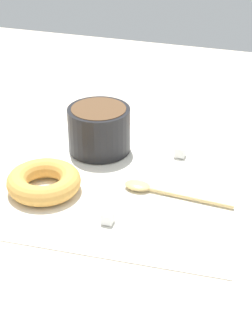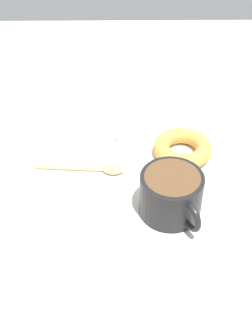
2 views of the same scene
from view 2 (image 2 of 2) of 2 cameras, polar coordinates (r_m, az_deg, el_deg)
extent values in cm
cube|color=beige|center=(77.40, -1.54, -1.67)|extent=(120.00, 120.00, 2.00)
cube|color=white|center=(76.36, 0.00, -1.20)|extent=(33.79, 33.79, 0.30)
cylinder|color=black|center=(68.99, 5.49, -3.19)|extent=(9.31, 9.31, 6.71)
cylinder|color=brown|center=(66.81, 5.67, -1.27)|extent=(8.11, 8.11, 0.60)
torus|color=black|center=(66.22, 7.84, -5.88)|extent=(2.97, 4.54, 4.66)
torus|color=gold|center=(80.28, 6.92, 2.40)|extent=(9.94, 9.94, 2.75)
ellipsoid|color=#D8B772|center=(77.04, -1.88, -0.16)|extent=(3.77, 2.66, 0.90)
cylinder|color=#D8B772|center=(78.02, -6.97, -0.03)|extent=(11.59, 1.42, 0.56)
cube|color=white|center=(83.40, -0.59, 3.89)|extent=(1.41, 1.41, 1.41)
cube|color=white|center=(69.58, -4.55, -5.70)|extent=(1.52, 1.52, 1.52)
camera|label=1|loc=(1.21, -12.05, 35.98)|focal=60.00mm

